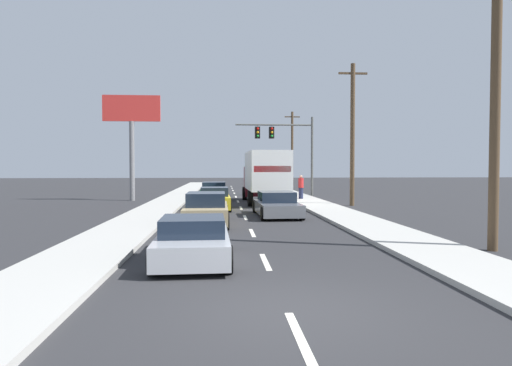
# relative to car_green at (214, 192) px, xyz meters

# --- Properties ---
(ground_plane) EXTENTS (140.00, 140.00, 0.00)m
(ground_plane) POSITION_rel_car_green_xyz_m (1.69, -0.47, -0.62)
(ground_plane) COLOR #2B2B2D
(sidewalk_right) EXTENTS (2.36, 80.00, 0.14)m
(sidewalk_right) POSITION_rel_car_green_xyz_m (6.42, -5.47, -0.55)
(sidewalk_right) COLOR #B2AFA8
(sidewalk_right) RESTS_ON ground_plane
(sidewalk_left) EXTENTS (2.36, 80.00, 0.14)m
(sidewalk_left) POSITION_rel_car_green_xyz_m (-3.04, -5.47, -0.55)
(sidewalk_left) COLOR #B2AFA8
(sidewalk_left) RESTS_ON ground_plane
(lane_markings) EXTENTS (0.14, 57.00, 0.01)m
(lane_markings) POSITION_rel_car_green_xyz_m (1.69, -4.11, -0.61)
(lane_markings) COLOR silver
(lane_markings) RESTS_ON ground_plane
(car_green) EXTENTS (1.96, 4.13, 1.33)m
(car_green) POSITION_rel_car_green_xyz_m (0.00, 0.00, 0.00)
(car_green) COLOR #196B38
(car_green) RESTS_ON ground_plane
(car_yellow) EXTENTS (1.87, 4.23, 1.28)m
(car_yellow) POSITION_rel_car_green_xyz_m (0.16, -7.56, -0.04)
(car_yellow) COLOR yellow
(car_yellow) RESTS_ON ground_plane
(car_tan) EXTENTS (1.87, 4.64, 1.36)m
(car_tan) POSITION_rel_car_green_xyz_m (-0.06, -14.11, -0.01)
(car_tan) COLOR tan
(car_tan) RESTS_ON ground_plane
(car_silver) EXTENTS (1.97, 4.20, 1.14)m
(car_silver) POSITION_rel_car_green_xyz_m (-0.14, -21.34, -0.10)
(car_silver) COLOR #B7BABF
(car_silver) RESTS_ON ground_plane
(box_truck) EXTENTS (2.70, 8.27, 3.40)m
(box_truck) POSITION_rel_car_green_xyz_m (3.43, -3.26, 1.34)
(box_truck) COLOR white
(box_truck) RESTS_ON ground_plane
(car_gray) EXTENTS (2.12, 4.74, 1.20)m
(car_gray) POSITION_rel_car_green_xyz_m (3.27, -11.09, -0.08)
(car_gray) COLOR slate
(car_gray) RESTS_ON ground_plane
(traffic_signal_mast) EXTENTS (6.48, 0.69, 6.58)m
(traffic_signal_mast) POSITION_rel_car_green_xyz_m (5.42, 3.98, 4.13)
(traffic_signal_mast) COLOR #595B56
(traffic_signal_mast) RESTS_ON ground_plane
(utility_pole_near) EXTENTS (1.80, 0.28, 10.19)m
(utility_pole_near) POSITION_rel_car_green_xyz_m (8.35, -20.61, 4.62)
(utility_pole_near) COLOR brown
(utility_pole_near) RESTS_ON ground_plane
(utility_pole_mid) EXTENTS (1.80, 0.28, 8.79)m
(utility_pole_mid) POSITION_rel_car_green_xyz_m (8.67, -5.56, 3.92)
(utility_pole_mid) COLOR brown
(utility_pole_mid) RESTS_ON ground_plane
(utility_pole_far) EXTENTS (1.80, 0.28, 8.91)m
(utility_pole_far) POSITION_rel_car_green_xyz_m (8.80, 19.31, 3.98)
(utility_pole_far) COLOR brown
(utility_pole_far) RESTS_ON ground_plane
(roadside_billboard) EXTENTS (4.07, 0.36, 7.55)m
(roadside_billboard) POSITION_rel_car_green_xyz_m (-5.87, -0.14, 4.76)
(roadside_billboard) COLOR slate
(roadside_billboard) RESTS_ON ground_plane
(pedestrian_near_corner) EXTENTS (0.38, 0.38, 1.69)m
(pedestrian_near_corner) POSITION_rel_car_green_xyz_m (6.24, -1.11, 0.37)
(pedestrian_near_corner) COLOR #1E233F
(pedestrian_near_corner) RESTS_ON sidewalk_right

